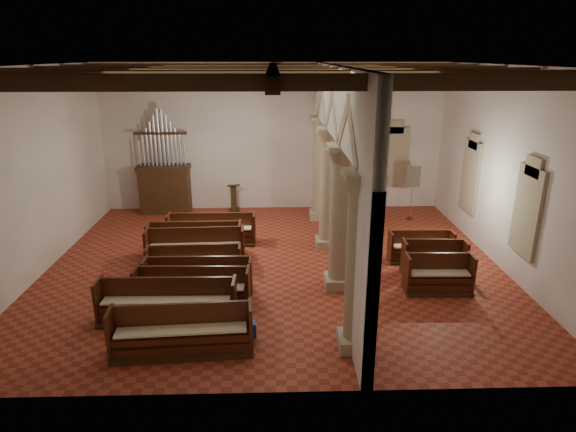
{
  "coord_description": "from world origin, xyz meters",
  "views": [
    {
      "loc": [
        0.01,
        -13.83,
        6.3
      ],
      "look_at": [
        0.44,
        0.5,
        1.46
      ],
      "focal_mm": 30.0,
      "sensor_mm": 36.0,
      "label": 1
    }
  ],
  "objects_px": {
    "processional_banner": "(411,200)",
    "pipe_organ": "(164,180)",
    "lectern": "(234,200)",
    "aisle_pew_0": "(438,279)",
    "nave_pew_0": "(183,338)"
  },
  "relations": [
    {
      "from": "lectern",
      "to": "nave_pew_0",
      "type": "relative_size",
      "value": 0.4
    },
    {
      "from": "pipe_organ",
      "to": "nave_pew_0",
      "type": "distance_m",
      "value": 10.46
    },
    {
      "from": "lectern",
      "to": "pipe_organ",
      "type": "bearing_deg",
      "value": 169.45
    },
    {
      "from": "lectern",
      "to": "aisle_pew_0",
      "type": "bearing_deg",
      "value": -60.29
    },
    {
      "from": "pipe_organ",
      "to": "lectern",
      "type": "relative_size",
      "value": 3.55
    },
    {
      "from": "nave_pew_0",
      "to": "aisle_pew_0",
      "type": "distance_m",
      "value": 7.1
    },
    {
      "from": "pipe_organ",
      "to": "nave_pew_0",
      "type": "xyz_separation_m",
      "value": [
        2.46,
        -10.11,
        -1.0
      ]
    },
    {
      "from": "pipe_organ",
      "to": "processional_banner",
      "type": "bearing_deg",
      "value": -6.95
    },
    {
      "from": "lectern",
      "to": "nave_pew_0",
      "type": "distance_m",
      "value": 10.11
    },
    {
      "from": "processional_banner",
      "to": "aisle_pew_0",
      "type": "relative_size",
      "value": 1.27
    },
    {
      "from": "pipe_organ",
      "to": "aisle_pew_0",
      "type": "bearing_deg",
      "value": -39.39
    },
    {
      "from": "pipe_organ",
      "to": "processional_banner",
      "type": "height_order",
      "value": "pipe_organ"
    },
    {
      "from": "pipe_organ",
      "to": "lectern",
      "type": "bearing_deg",
      "value": -0.23
    },
    {
      "from": "lectern",
      "to": "processional_banner",
      "type": "height_order",
      "value": "processional_banner"
    },
    {
      "from": "processional_banner",
      "to": "pipe_organ",
      "type": "bearing_deg",
      "value": -171.15
    }
  ]
}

